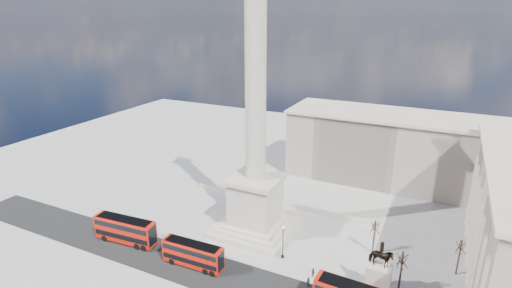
{
  "coord_description": "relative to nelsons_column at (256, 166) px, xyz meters",
  "views": [
    {
      "loc": [
        29.37,
        -54.72,
        39.73
      ],
      "look_at": [
        2.43,
        0.19,
        18.97
      ],
      "focal_mm": 28.0,
      "sensor_mm": 36.0,
      "label": 1
    }
  ],
  "objects": [
    {
      "name": "red_bus_b",
      "position": [
        -4.01,
        -14.67,
        -10.7
      ],
      "size": [
        10.48,
        2.74,
        4.22
      ],
      "rotation": [
        0.0,
        0.0,
        0.03
      ],
      "color": "#B71709",
      "rests_on": "ground"
    },
    {
      "name": "pedestrian_crossing",
      "position": [
        14.28,
        -8.69,
        -12.14
      ],
      "size": [
        0.9,
        0.93,
        1.56
      ],
      "primitive_type": "imported",
      "rotation": [
        0.0,
        0.0,
        2.32
      ],
      "color": "#262822",
      "rests_on": "ground"
    },
    {
      "name": "victorian_lamp",
      "position": [
        8.11,
        -6.22,
        -9.37
      ],
      "size": [
        0.52,
        0.52,
        6.03
      ],
      "rotation": [
        0.0,
        0.0,
        -0.08
      ],
      "color": "black",
      "rests_on": "ground"
    },
    {
      "name": "bare_tree_far",
      "position": [
        34.36,
        1.77,
        -7.81
      ],
      "size": [
        1.59,
        1.59,
        6.49
      ],
      "rotation": [
        0.0,
        0.0,
        0.09
      ],
      "color": "#332319",
      "rests_on": "ground"
    },
    {
      "name": "asphalt_road",
      "position": [
        5.0,
        -15.0,
        -12.91
      ],
      "size": [
        120.0,
        9.0,
        0.01
      ],
      "primitive_type": "cube",
      "color": "black",
      "rests_on": "ground"
    },
    {
      "name": "nelsons_column",
      "position": [
        0.0,
        0.0,
        0.0
      ],
      "size": [
        14.0,
        14.0,
        49.85
      ],
      "color": "#C1B3A0",
      "rests_on": "ground"
    },
    {
      "name": "building_northeast",
      "position": [
        20.0,
        35.0,
        -4.59
      ],
      "size": [
        51.0,
        17.0,
        16.6
      ],
      "color": "beige",
      "rests_on": "ground"
    },
    {
      "name": "pedestrian_walking",
      "position": [
        14.46,
        -11.5,
        -12.03
      ],
      "size": [
        0.74,
        0.58,
        1.78
      ],
      "primitive_type": "imported",
      "rotation": [
        0.0,
        0.0,
        0.27
      ],
      "color": "#262822",
      "rests_on": "ground"
    },
    {
      "name": "ground",
      "position": [
        0.0,
        -5.0,
        -12.92
      ],
      "size": [
        180.0,
        180.0,
        0.0
      ],
      "primitive_type": "plane",
      "color": "#A4A29C",
      "rests_on": "ground"
    },
    {
      "name": "balustrade_wall",
      "position": [
        0.0,
        11.0,
        -12.37
      ],
      "size": [
        40.0,
        0.6,
        1.1
      ],
      "primitive_type": "cube",
      "color": "#BDAF9C",
      "rests_on": "ground"
    },
    {
      "name": "equestrian_statue",
      "position": [
        23.97,
        -8.39,
        -9.81
      ],
      "size": [
        4.28,
        3.21,
        8.85
      ],
      "color": "#BDAF9C",
      "rests_on": "ground"
    },
    {
      "name": "bare_tree_near",
      "position": [
        26.77,
        -7.06,
        -6.88
      ],
      "size": [
        1.75,
        1.75,
        7.66
      ],
      "rotation": [
        0.0,
        0.0,
        0.33
      ],
      "color": "#332319",
      "rests_on": "ground"
    },
    {
      "name": "bare_tree_mid",
      "position": [
        21.42,
        1.93,
        -7.74
      ],
      "size": [
        1.73,
        1.73,
        6.57
      ],
      "rotation": [
        0.0,
        0.0,
        0.04
      ],
      "color": "#332319",
      "rests_on": "ground"
    },
    {
      "name": "red_bus_a",
      "position": [
        -18.85,
        -14.09,
        -10.44
      ],
      "size": [
        11.8,
        3.56,
        4.72
      ],
      "rotation": [
        0.0,
        0.0,
        0.08
      ],
      "color": "#B71709",
      "rests_on": "ground"
    }
  ]
}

